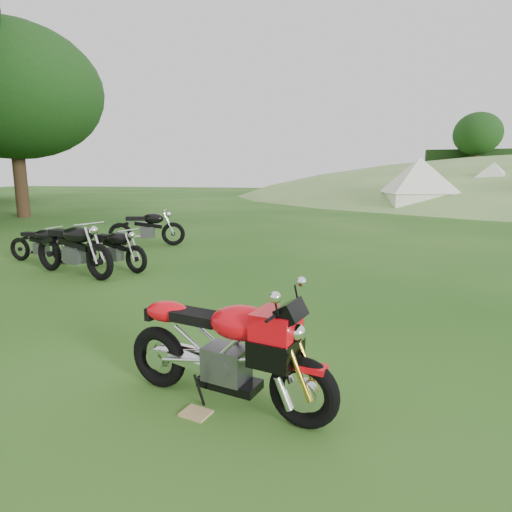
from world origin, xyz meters
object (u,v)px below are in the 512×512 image
(sport_motorcycle, at_px, (224,341))
(vintage_moto_d, at_px, (147,227))
(tent_right, at_px, (492,186))
(vintage_moto_b, at_px, (40,243))
(vintage_moto_a, at_px, (114,248))
(plywood_board, at_px, (196,413))
(tent_mid, at_px, (418,185))
(vintage_moto_c, at_px, (73,247))

(sport_motorcycle, height_order, vintage_moto_d, sport_motorcycle)
(tent_right, bearing_deg, vintage_moto_b, -101.14)
(vintage_moto_a, height_order, vintage_moto_d, vintage_moto_d)
(plywood_board, xyz_separation_m, vintage_moto_a, (-3.75, 4.52, 0.45))
(sport_motorcycle, bearing_deg, plywood_board, -117.95)
(vintage_moto_b, distance_m, tent_mid, 19.60)
(plywood_board, bearing_deg, vintage_moto_b, 140.53)
(vintage_moto_a, xyz_separation_m, tent_mid, (7.20, 17.50, 0.93))
(vintage_moto_c, relative_size, tent_right, 0.70)
(plywood_board, height_order, tent_mid, tent_mid)
(vintage_moto_a, height_order, vintage_moto_c, vintage_moto_c)
(plywood_board, relative_size, tent_mid, 0.07)
(vintage_moto_c, bearing_deg, vintage_moto_d, 113.47)
(sport_motorcycle, bearing_deg, vintage_moto_b, 154.57)
(plywood_board, distance_m, tent_right, 25.23)
(vintage_moto_b, bearing_deg, vintage_moto_a, -4.26)
(vintage_moto_a, relative_size, vintage_moto_d, 0.88)
(vintage_moto_d, height_order, tent_right, tent_right)
(plywood_board, xyz_separation_m, vintage_moto_b, (-5.76, 4.75, 0.42))
(sport_motorcycle, height_order, vintage_moto_a, sport_motorcycle)
(vintage_moto_a, height_order, tent_mid, tent_mid)
(sport_motorcycle, distance_m, vintage_moto_a, 5.83)
(sport_motorcycle, bearing_deg, vintage_moto_c, 152.11)
(plywood_board, relative_size, vintage_moto_d, 0.11)
(vintage_moto_c, height_order, vintage_moto_d, vintage_moto_c)
(vintage_moto_d, bearing_deg, vintage_moto_b, -132.62)
(vintage_moto_a, distance_m, vintage_moto_b, 2.02)
(vintage_moto_b, distance_m, tent_right, 23.44)
(vintage_moto_c, bearing_deg, tent_mid, 83.31)
(vintage_moto_a, xyz_separation_m, tent_right, (11.25, 19.53, 0.85))
(vintage_moto_c, xyz_separation_m, vintage_moto_d, (-0.45, 3.52, -0.04))
(vintage_moto_a, bearing_deg, plywood_board, -34.72)
(plywood_board, xyz_separation_m, tent_right, (7.50, 24.05, 1.30))
(vintage_moto_a, bearing_deg, vintage_moto_c, -109.27)
(sport_motorcycle, distance_m, vintage_moto_d, 8.66)
(vintage_moto_a, distance_m, tent_right, 22.56)
(plywood_board, relative_size, tent_right, 0.07)
(vintage_moto_c, bearing_deg, plywood_board, -26.41)
(tent_mid, relative_size, tent_right, 1.06)
(plywood_board, height_order, vintage_moto_b, vintage_moto_b)
(sport_motorcycle, distance_m, plywood_board, 0.62)
(plywood_board, bearing_deg, tent_mid, 81.11)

